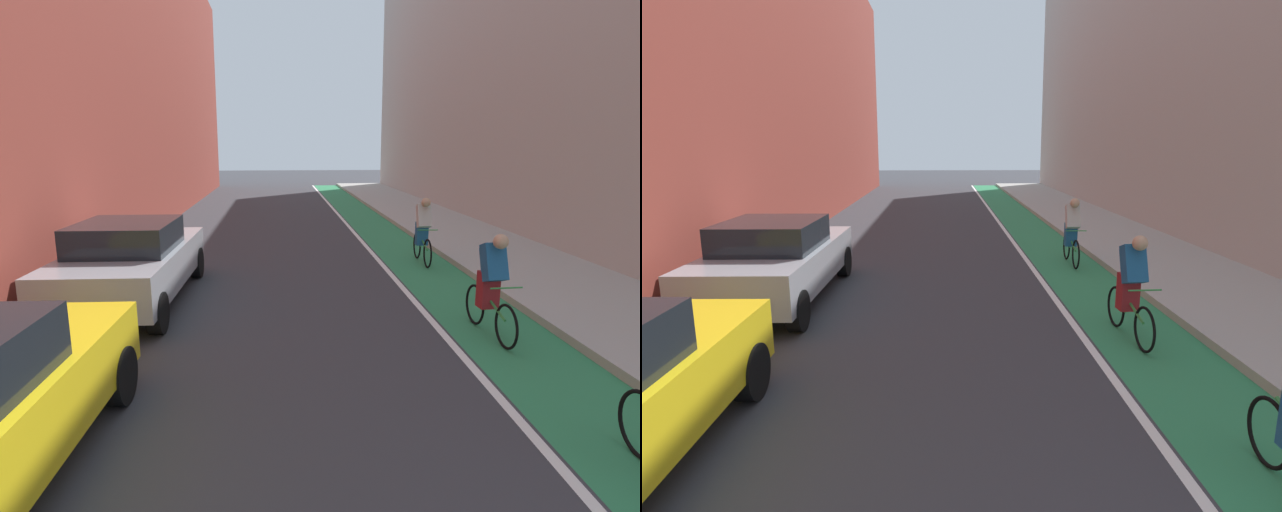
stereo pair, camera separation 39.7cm
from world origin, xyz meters
The scene contains 9 objects.
ground_plane centered at (0.00, 15.88, 0.00)m, with size 87.45×87.45×0.00m, color #38383D.
bike_lane_paint centered at (3.17, 17.88, 0.00)m, with size 1.60×39.75×0.00m, color #2D8451.
lane_divider_stripe centered at (2.27, 17.88, 0.00)m, with size 0.12×39.75×0.00m, color white.
sidewalk_right centered at (5.55, 17.88, 0.07)m, with size 3.16×39.75×0.14m, color #A8A59E.
building_facade_left centered at (-5.77, 17.86, 5.72)m, with size 4.15×39.75×11.45m.
building_facade_right centered at (8.33, 19.88, 6.57)m, with size 2.40×35.75×13.14m, color #B2ADA3.
parked_sedan_silver centered at (-2.92, 10.53, 0.79)m, with size 1.99×4.59×1.53m.
cyclist_mid centered at (2.94, 8.37, 0.85)m, with size 0.48×1.71×1.61m.
cyclist_trailing centered at (3.28, 13.27, 0.85)m, with size 0.48×1.74×1.63m.
Camera 2 is at (0.15, 1.13, 2.87)m, focal length 28.78 mm.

